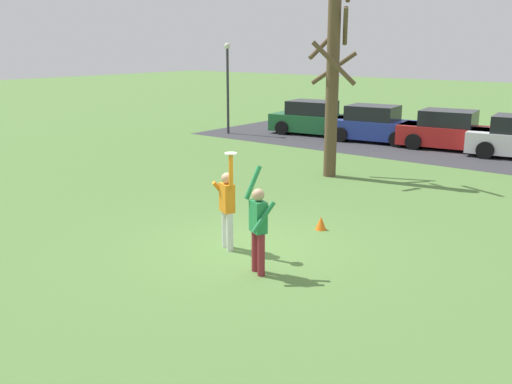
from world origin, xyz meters
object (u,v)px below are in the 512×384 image
Objects in this scene: parked_car_green at (314,119)px; bare_tree_tall at (333,74)px; person_catcher at (227,204)px; field_cone_orange at (321,223)px; frisbee_disc at (231,153)px; parked_car_red at (450,131)px; lamppost_by_lot at (228,79)px; person_defender at (258,224)px; parked_car_blue at (375,125)px.

parked_car_green is 9.40m from bare_tree_tall.
person_catcher is 2.62m from field_cone_orange.
frisbee_disc is 0.06× the size of parked_car_green.
parked_car_red is 13.43× the size of field_cone_orange.
field_cone_orange is at bearing -41.03° from lamppost_by_lot.
lamppost_by_lot is at bearing -20.94° from person_defender.
lamppost_by_lot reaches higher than frisbee_disc.
parked_car_green reaches higher than field_cone_orange.
lamppost_by_lot is (-10.64, 12.35, 1.60)m from person_catcher.
parked_car_blue is at bearing 105.95° from bare_tree_tall.
field_cone_orange is at bearing -64.13° from parked_car_green.
parked_car_red is at bearing -4.24° from parked_car_blue.
frisbee_disc reaches higher than parked_car_blue.
frisbee_disc is 3.18m from field_cone_orange.
person_defender is 0.48× the size of parked_car_green.
frisbee_disc is 14.92m from parked_car_red.
person_defender is 8.32× the size of frisbee_disc.
parked_car_green is (-7.45, 14.78, -1.37)m from frisbee_disc.
frisbee_disc is 0.04× the size of bare_tree_tall.
person_defender is at bearing -26.41° from frisbee_disc.
frisbee_disc is 0.06× the size of parked_car_blue.
parked_car_blue is 7.25m from lamppost_by_lot.
parked_car_green and parked_car_red have the same top height.
bare_tree_tall reaches higher than person_catcher.
parked_car_blue is (-3.99, 14.55, -0.25)m from person_catcher.
parked_car_green is (-8.59, 15.35, -0.25)m from person_defender.
person_catcher is 1.50m from person_defender.
parked_car_blue is (-5.33, 15.22, -0.25)m from person_defender.
lamppost_by_lot reaches higher than parked_car_blue.
person_catcher reaches higher than field_cone_orange.
parked_car_blue is at bearing -9.76° from parked_car_green.
parked_car_green is at bearing 123.30° from field_cone_orange.
field_cone_orange is (0.86, 2.33, -0.82)m from person_catcher.
person_defender is (1.34, -0.67, -0.00)m from person_catcher.
frisbee_disc is at bearing -105.19° from field_cone_orange.
parked_car_blue reaches higher than field_cone_orange.
person_catcher is 14.75m from parked_car_red.
person_defender is at bearing -0.00° from person_catcher.
frisbee_disc reaches higher than parked_car_green.
parked_car_blue is 13.16m from field_cone_orange.
field_cone_orange is at bearing -75.78° from parked_car_blue.
person_defender is 0.48× the size of lamppost_by_lot.
person_defender is 0.31× the size of bare_tree_tall.
person_catcher is 0.48× the size of parked_car_green.
parked_car_red reaches higher than field_cone_orange.
person_catcher is 0.48× the size of parked_car_red.
frisbee_disc is at bearing -70.68° from parked_car_green.
field_cone_orange is (0.66, 2.43, -1.93)m from frisbee_disc.
person_catcher is 8.46× the size of frisbee_disc.
parked_car_blue is at bearing -44.29° from person_defender.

